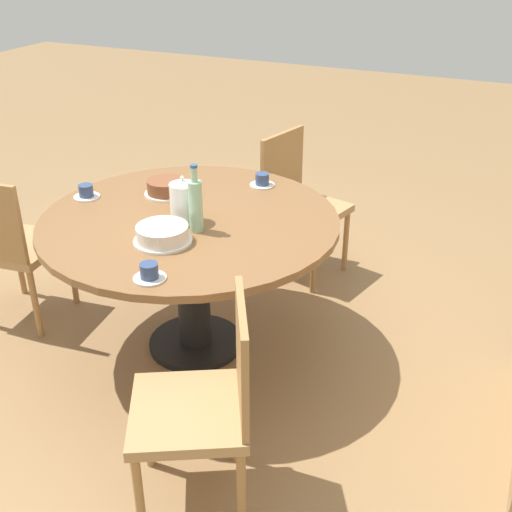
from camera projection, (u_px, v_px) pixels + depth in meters
ground_plane at (196, 344)px, 3.41m from camera, size 14.00×14.00×0.00m
dining_table at (191, 243)px, 3.13m from camera, size 1.44×1.44×0.74m
chair_a at (205, 402)px, 2.30m from camera, size 0.57×0.57×0.88m
chair_b at (299, 201)px, 3.92m from camera, size 0.51×0.51×0.88m
chair_c at (11, 244)px, 3.41m from camera, size 0.47×0.47×0.88m
coffee_pot at (184, 201)px, 2.98m from camera, size 0.13×0.13×0.23m
water_bottle at (196, 204)px, 2.88m from camera, size 0.06×0.06×0.32m
cake_main at (162, 234)px, 2.82m from camera, size 0.26×0.26×0.08m
cake_second at (166, 188)px, 3.30m from camera, size 0.22×0.22×0.08m
cup_a at (149, 273)px, 2.54m from camera, size 0.13×0.13×0.07m
cup_b at (262, 181)px, 3.42m from camera, size 0.13×0.13×0.07m
cup_c at (86, 192)px, 3.27m from camera, size 0.13×0.13×0.07m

